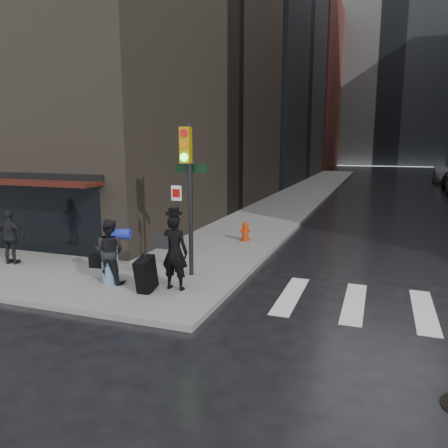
{
  "coord_description": "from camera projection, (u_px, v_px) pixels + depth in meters",
  "views": [
    {
      "loc": [
        5.54,
        -9.85,
        3.93
      ],
      "look_at": [
        0.75,
        3.46,
        1.3
      ],
      "focal_mm": 35.0,
      "sensor_mm": 36.0,
      "label": 1
    }
  ],
  "objects": [
    {
      "name": "ground",
      "position": [
        154.0,
        292.0,
        11.67
      ],
      "size": [
        140.0,
        140.0,
        0.0
      ],
      "primitive_type": "plane",
      "color": "black",
      "rests_on": "ground"
    },
    {
      "name": "sidewalk_left",
      "position": [
        310.0,
        190.0,
        36.64
      ],
      "size": [
        4.0,
        50.0,
        0.15
      ],
      "primitive_type": "cube",
      "color": "slate",
      "rests_on": "ground"
    },
    {
      "name": "bldg_left_mid",
      "position": [
        213.0,
        23.0,
        48.05
      ],
      "size": [
        22.0,
        24.0,
        34.0
      ],
      "primitive_type": "cube",
      "color": "slate",
      "rests_on": "ground"
    },
    {
      "name": "bldg_left_far",
      "position": [
        266.0,
        86.0,
        70.99
      ],
      "size": [
        22.0,
        20.0,
        26.0
      ],
      "primitive_type": "cube",
      "color": "brown",
      "rests_on": "ground"
    },
    {
      "name": "bldg_distant",
      "position": [
        390.0,
        75.0,
        78.92
      ],
      "size": [
        40.0,
        12.0,
        32.0
      ],
      "primitive_type": "cube",
      "color": "slate",
      "rests_on": "ground"
    },
    {
      "name": "storefront",
      "position": [
        3.0,
        203.0,
        15.42
      ],
      "size": [
        8.4,
        1.11,
        2.83
      ],
      "color": "black",
      "rests_on": "ground"
    },
    {
      "name": "man_overcoat",
      "position": [
        169.0,
        255.0,
        11.27
      ],
      "size": [
        1.13,
        1.11,
        2.19
      ],
      "rotation": [
        0.0,
        0.0,
        3.16
      ],
      "color": "black",
      "rests_on": "ground"
    },
    {
      "name": "man_jeans",
      "position": [
        109.0,
        251.0,
        11.83
      ],
      "size": [
        1.29,
        0.75,
        1.78
      ],
      "rotation": [
        0.0,
        0.0,
        3.23
      ],
      "color": "black",
      "rests_on": "ground"
    },
    {
      "name": "man_greycoat",
      "position": [
        11.0,
        237.0,
        13.73
      ],
      "size": [
        1.06,
        0.55,
        1.73
      ],
      "rotation": [
        0.0,
        0.0,
        3.28
      ],
      "color": "black",
      "rests_on": "ground"
    },
    {
      "name": "traffic_light",
      "position": [
        187.0,
        179.0,
        12.15
      ],
      "size": [
        1.08,
        0.5,
        4.32
      ],
      "rotation": [
        0.0,
        0.0,
        -0.05
      ],
      "color": "black",
      "rests_on": "ground"
    },
    {
      "name": "fire_hydrant",
      "position": [
        245.0,
        232.0,
        17.09
      ],
      "size": [
        0.44,
        0.33,
        0.76
      ],
      "rotation": [
        0.0,
        0.0,
        0.32
      ],
      "color": "#B92D0B",
      "rests_on": "ground"
    },
    {
      "name": "parked_car_5",
      "position": [
        444.0,
        175.0,
        43.42
      ],
      "size": [
        1.75,
        4.94,
        1.62
      ],
      "primitive_type": "imported",
      "rotation": [
        0.0,
        0.0,
        -0.01
      ],
      "color": "#3F3F44",
      "rests_on": "ground"
    }
  ]
}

